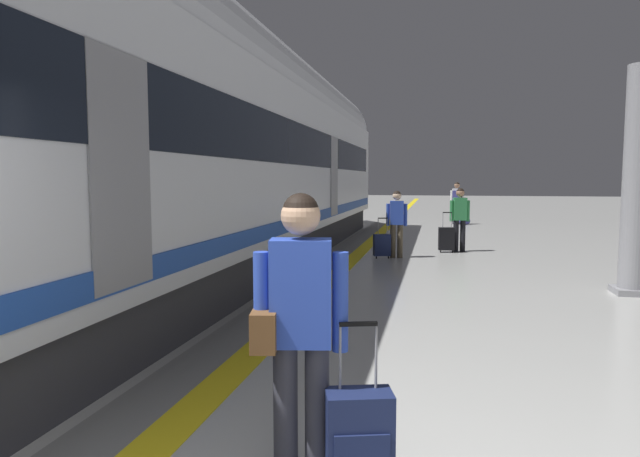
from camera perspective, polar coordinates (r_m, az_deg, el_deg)
The scene contains 12 objects.
safety_line_strip at distance 12.04m, azimuth 2.92°, elevation -3.60°, with size 0.36×80.00×0.01m, color yellow.
tactile_edge_band at distance 12.11m, azimuth 1.17°, elevation -3.55°, with size 0.71×80.00×0.01m, color slate.
high_speed_train at distance 9.58m, azimuth -13.35°, elevation 8.99°, with size 2.94×28.68×4.97m.
traveller_foreground at distance 3.25m, azimuth -2.27°, elevation -9.47°, with size 0.57×0.36×1.76m.
rolling_suitcase_foreground at distance 3.39m, azimuth 4.06°, elevation -20.99°, with size 0.43×0.32×1.02m.
passenger_near at distance 12.94m, azimuth 7.92°, elevation 0.98°, with size 0.49×0.21×1.56m.
suitcase_near at distance 12.85m, azimuth 6.40°, elevation -1.70°, with size 0.43×0.33×0.95m.
passenger_mid at distance 14.34m, azimuth 14.23°, elevation 1.38°, with size 0.49×0.25×1.60m.
suitcase_mid at distance 14.14m, azimuth 12.92°, elevation -1.04°, with size 0.41×0.28×1.02m.
passenger_far at distance 22.91m, azimuth 13.93°, elevation 2.94°, with size 0.51×0.39×1.70m.
duffel_bag_far at distance 22.78m, azimuth 14.71°, elevation 0.75°, with size 0.44×0.26×0.36m.
platform_pillar at distance 10.03m, azimuth 29.94°, elevation 3.83°, with size 0.56×0.56×3.60m.
Camera 1 is at (0.96, -1.75, 1.84)m, focal length 31.00 mm.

